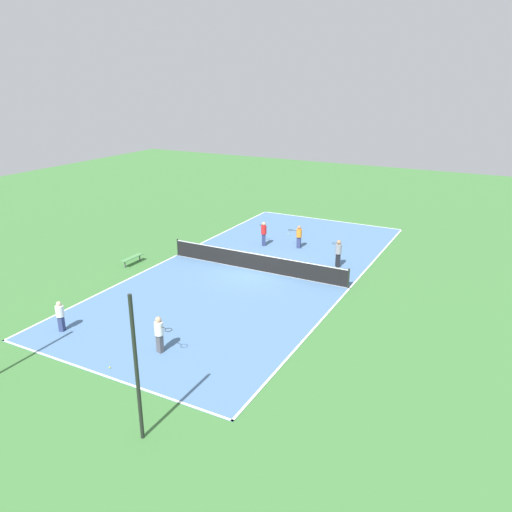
{
  "coord_description": "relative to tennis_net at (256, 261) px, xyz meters",
  "views": [
    {
      "loc": [
        -12.7,
        24.04,
        10.56
      ],
      "look_at": [
        0.0,
        0.0,
        0.9
      ],
      "focal_mm": 35.0,
      "sensor_mm": 36.0,
      "label": 1
    }
  ],
  "objects": [
    {
      "name": "tennis_ball_right_alley",
      "position": [
        1.3,
        -7.42,
        -0.52
      ],
      "size": [
        0.07,
        0.07,
        0.07
      ],
      "primitive_type": "sphere",
      "color": "#CCE033",
      "rests_on": "court_surface"
    },
    {
      "name": "court_surface",
      "position": [
        0.0,
        0.0,
        -0.56
      ],
      "size": [
        11.45,
        24.9,
        0.02
      ],
      "color": "#4C729E",
      "rests_on": "ground_plane"
    },
    {
      "name": "player_baseline_gray",
      "position": [
        -4.02,
        -2.77,
        0.4
      ],
      "size": [
        0.87,
        0.91,
        1.66
      ],
      "rotation": [
        0.0,
        0.0,
        5.45
      ],
      "color": "black",
      "rests_on": "court_surface"
    },
    {
      "name": "fence_post_back_left",
      "position": [
        -3.6,
        14.4,
        1.87
      ],
      "size": [
        0.12,
        0.12,
        4.88
      ],
      "color": "black",
      "rests_on": "ground_plane"
    },
    {
      "name": "tennis_ball_far_baseline",
      "position": [
        0.09,
        11.92,
        -0.52
      ],
      "size": [
        0.07,
        0.07,
        0.07
      ],
      "primitive_type": "sphere",
      "color": "#CCE033",
      "rests_on": "court_surface"
    },
    {
      "name": "ground_plane",
      "position": [
        0.0,
        0.0,
        -0.57
      ],
      "size": [
        80.0,
        80.0,
        0.0
      ],
      "primitive_type": "plane",
      "color": "#3D7538"
    },
    {
      "name": "player_near_white",
      "position": [
        4.14,
        10.59,
        0.24
      ],
      "size": [
        0.46,
        0.46,
        1.41
      ],
      "rotation": [
        0.0,
        0.0,
        5.06
      ],
      "color": "navy",
      "rests_on": "court_surface"
    },
    {
      "name": "player_coach_red",
      "position": [
        1.69,
        -4.3,
        0.38
      ],
      "size": [
        0.85,
        0.93,
        1.63
      ],
      "rotation": [
        0.0,
        0.0,
        5.4
      ],
      "color": "navy",
      "rests_on": "court_surface"
    },
    {
      "name": "tennis_net",
      "position": [
        0.0,
        0.0,
        0.0
      ],
      "size": [
        11.25,
        0.1,
        1.09
      ],
      "color": "black",
      "rests_on": "court_surface"
    },
    {
      "name": "player_far_white",
      "position": [
        -0.88,
        10.02,
        0.36
      ],
      "size": [
        0.98,
        0.52,
        1.59
      ],
      "rotation": [
        0.0,
        0.0,
        2.93
      ],
      "color": "#4C4C51",
      "rests_on": "court_surface"
    },
    {
      "name": "bench",
      "position": [
        7.1,
        2.55,
        -0.18
      ],
      "size": [
        0.36,
        1.62,
        0.45
      ],
      "rotation": [
        0.0,
        0.0,
        1.57
      ],
      "color": "#4C8C4C",
      "rests_on": "ground_plane"
    },
    {
      "name": "player_center_orange",
      "position": [
        -0.58,
        -4.92,
        0.32
      ],
      "size": [
        0.97,
        0.44,
        1.53
      ],
      "rotation": [
        0.0,
        0.0,
        0.12
      ],
      "color": "navy",
      "rests_on": "court_surface"
    }
  ]
}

